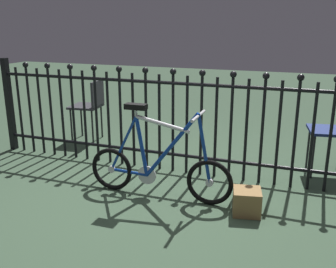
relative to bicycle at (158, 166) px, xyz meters
name	(u,v)px	position (x,y,z in m)	size (l,w,h in m)	color
ground_plane	(162,194)	(0.01, 0.06, -0.30)	(20.00, 20.00, 0.00)	#354B36
iron_fence	(177,119)	(-0.05, 0.67, 0.29)	(4.66, 0.07, 1.16)	black
bicycle	(158,166)	(0.00, 0.00, 0.00)	(1.40, 0.40, 0.88)	black
chair_charcoal	(91,103)	(-1.53, 1.36, 0.22)	(0.43, 0.43, 0.83)	black
display_crate	(247,202)	(0.83, -0.04, -0.20)	(0.23, 0.23, 0.21)	olive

